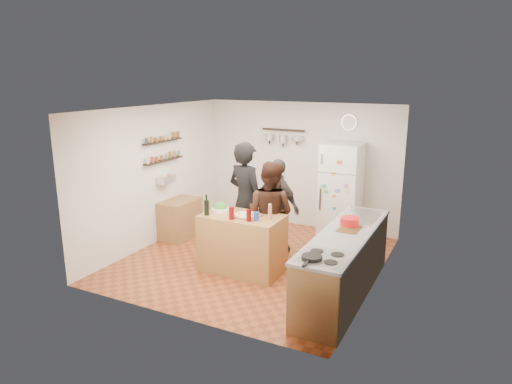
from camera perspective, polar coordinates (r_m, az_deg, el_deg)
The scene contains 26 objects.
room_shell at distance 7.68m, azimuth 0.97°, elevation 1.20°, with size 4.20×4.20×4.20m.
prep_island at distance 7.17m, azimuth -1.72°, elevation -6.43°, with size 1.25×0.72×0.91m, color #A3723B.
pizza_board at distance 6.96m, azimuth -1.25°, elevation -3.01°, with size 0.42×0.34×0.02m, color brown.
pizza at distance 6.96m, azimuth -1.25°, elevation -2.86°, with size 0.34×0.34×0.02m, color beige.
salad_bowl at distance 7.25m, azimuth -4.48°, elevation -2.20°, with size 0.26×0.26×0.05m, color white.
wine_bottle at distance 7.05m, azimuth -6.19°, elevation -1.97°, with size 0.08×0.08×0.23m, color black.
wine_glass_near at distance 6.82m, azimuth -3.08°, elevation -2.67°, with size 0.08×0.08×0.19m, color #5F0809.
wine_glass_far at distance 6.73m, azimuth -0.91°, elevation -2.94°, with size 0.07×0.07×0.18m, color #4F0606.
pepper_mill at distance 6.84m, azimuth 1.77°, elevation -2.59°, with size 0.06×0.06×0.19m, color #AF6D49.
salt_canister at distance 6.77m, azimuth 0.00°, elevation -3.06°, with size 0.08×0.08×0.13m, color #1C339B.
person_left at distance 7.56m, azimuth -1.27°, elevation -1.08°, with size 0.72×0.47×1.97m, color black.
person_center at distance 7.32m, azimuth 1.76°, elevation -2.69°, with size 0.83×0.65×1.70m, color black.
person_back at distance 7.82m, azimuth 2.73°, elevation -1.81°, with size 0.96×0.40×1.64m, color #2F2C29.
counter_run at distance 6.52m, azimuth 10.98°, elevation -8.93°, with size 0.63×2.63×0.90m, color #9E7042.
stove_top at distance 5.50m, azimuth 8.44°, elevation -8.12°, with size 0.60×0.62×0.02m, color white.
skillet at distance 5.40m, azimuth 6.99°, elevation -8.12°, with size 0.24×0.24×0.05m, color black.
sink at distance 7.14m, azimuth 13.04°, elevation -3.00°, with size 0.50×0.80×0.03m, color silver.
cutting_board at distance 6.50m, azimuth 11.57°, elevation -4.67°, with size 0.30×0.40×0.02m, color olive.
red_bowl at distance 6.67m, azimuth 11.62°, elevation -3.61°, with size 0.27×0.27×0.11m, color red.
fridge at distance 8.67m, azimuth 10.56°, elevation 0.12°, with size 0.70×0.68×1.80m, color white.
wall_clock at distance 8.78m, azimuth 11.56°, elevation 8.53°, with size 0.30×0.30×0.03m, color silver.
spice_shelf_lower at distance 8.48m, azimuth -11.45°, elevation 3.90°, with size 0.12×1.00×0.03m, color black.
spice_shelf_upper at distance 8.42m, azimuth -11.57°, elevation 6.24°, with size 0.12×1.00×0.03m, color black.
produce_basket at distance 8.53m, azimuth -11.17°, elevation 1.57°, with size 0.18×0.35×0.14m, color silver.
side_table at distance 8.77m, azimuth -9.43°, elevation -3.31°, with size 0.50×0.80×0.73m, color olive.
pot_rack at distance 9.15m, azimuth 3.42°, elevation 7.76°, with size 0.90×0.04×0.04m, color black.
Camera 1 is at (3.24, -6.35, 3.00)m, focal length 32.00 mm.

